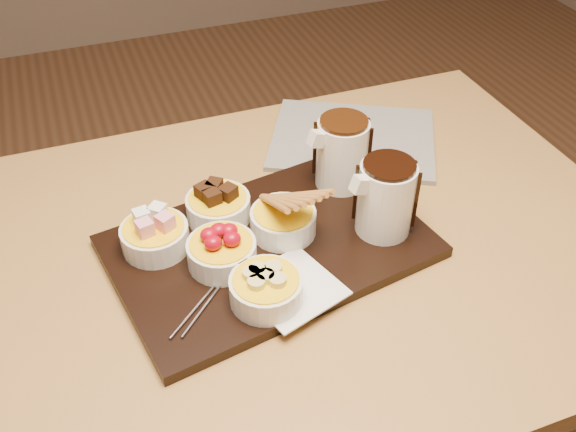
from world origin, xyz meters
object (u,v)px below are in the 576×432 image
object	(u,v)px
bowl_strawberries	(222,253)
pitcher_dark_chocolate	(385,199)
serving_board	(269,246)
pitcher_milk_chocolate	(342,154)
newspaper	(353,139)
dining_table	(263,295)

from	to	relation	value
bowl_strawberries	pitcher_dark_chocolate	distance (m)	0.25
serving_board	bowl_strawberries	bearing A→B (deg)	-176.42
pitcher_dark_chocolate	pitcher_milk_chocolate	distance (m)	0.13
serving_board	newspaper	xyz separation A→B (m)	(0.25, 0.23, -0.00)
dining_table	newspaper	size ratio (longest dim) A/B	4.02
dining_table	pitcher_milk_chocolate	bearing A→B (deg)	28.37
pitcher_dark_chocolate	newspaper	bearing A→B (deg)	64.58
dining_table	bowl_strawberries	size ratio (longest dim) A/B	12.00
serving_board	pitcher_dark_chocolate	distance (m)	0.19
pitcher_milk_chocolate	newspaper	world-z (taller)	pitcher_milk_chocolate
pitcher_dark_chocolate	pitcher_milk_chocolate	xyz separation A→B (m)	(-0.01, 0.13, 0.00)
pitcher_milk_chocolate	bowl_strawberries	bearing A→B (deg)	-163.61
pitcher_dark_chocolate	serving_board	bearing A→B (deg)	160.02
serving_board	pitcher_dark_chocolate	world-z (taller)	pitcher_dark_chocolate
dining_table	pitcher_milk_chocolate	world-z (taller)	pitcher_milk_chocolate
dining_table	serving_board	xyz separation A→B (m)	(0.01, -0.01, 0.11)
serving_board	newspaper	size ratio (longest dim) A/B	1.54
dining_table	bowl_strawberries	xyz separation A→B (m)	(-0.07, -0.02, 0.14)
dining_table	pitcher_dark_chocolate	bearing A→B (deg)	-11.31
dining_table	serving_board	world-z (taller)	serving_board
bowl_strawberries	pitcher_dark_chocolate	size ratio (longest dim) A/B	0.87
pitcher_dark_chocolate	bowl_strawberries	bearing A→B (deg)	167.35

